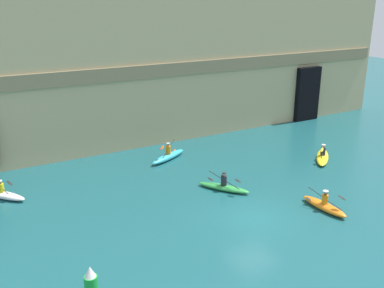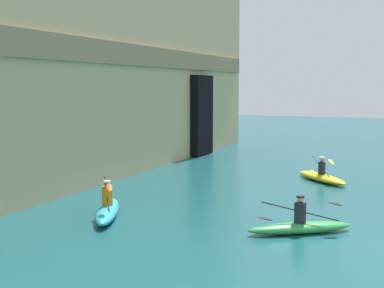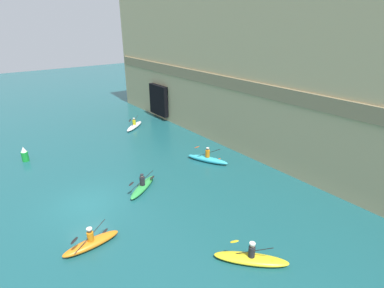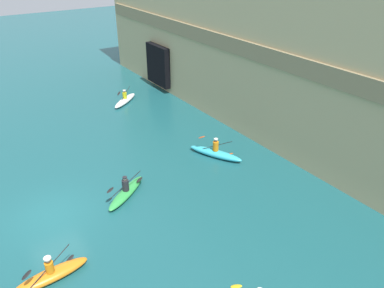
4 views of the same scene
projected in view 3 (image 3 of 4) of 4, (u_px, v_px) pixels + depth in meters
ground_plane at (87, 204)px, 18.47m from camera, size 120.00×120.00×0.00m
cliff_bluff at (285, 68)px, 24.12m from camera, size 44.94×7.44×13.99m
kayak_green at (143, 186)px, 20.06m from camera, size 2.35×2.97×1.12m
kayak_yellow at (251, 258)px, 14.00m from camera, size 3.10×2.96×1.12m
kayak_cyan at (207, 159)px, 23.95m from camera, size 3.39×2.09×1.29m
kayak_orange at (91, 243)px, 14.95m from camera, size 0.91×2.92×1.11m
kayak_white at (134, 126)px, 31.57m from camera, size 2.54×2.98×1.19m
marker_buoy at (25, 154)px, 23.98m from camera, size 0.52×0.52×1.23m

